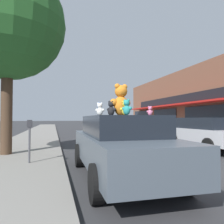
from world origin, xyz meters
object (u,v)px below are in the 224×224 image
at_px(teddy_bear_giant, 121,100).
at_px(plush_art_car, 120,144).
at_px(teddy_bear_teal, 127,107).
at_px(parking_meter, 29,135).
at_px(teddy_bear_white, 100,109).
at_px(teddy_bear_blue, 100,109).
at_px(teddy_bear_green, 126,110).
at_px(teddy_bear_yellow, 125,108).
at_px(parked_car_far_center, 207,132).
at_px(teddy_bear_pink, 150,111).
at_px(street_tree, 8,23).
at_px(teddy_bear_black, 111,108).

bearing_deg(teddy_bear_giant, plush_art_car, 51.11).
bearing_deg(teddy_bear_teal, parking_meter, 1.44).
bearing_deg(teddy_bear_giant, teddy_bear_white, 23.12).
bearing_deg(teddy_bear_blue, teddy_bear_green, 87.67).
height_order(teddy_bear_yellow, parking_meter, teddy_bear_yellow).
relative_size(teddy_bear_yellow, parked_car_far_center, 0.07).
bearing_deg(teddy_bear_white, teddy_bear_pink, -157.30).
bearing_deg(parking_meter, teddy_bear_white, -51.87).
bearing_deg(teddy_bear_teal, teddy_bear_yellow, -44.59).
distance_m(street_tree, parking_meter, 4.60).
relative_size(teddy_bear_teal, teddy_bear_white, 1.07).
bearing_deg(teddy_bear_white, teddy_bear_giant, -110.82).
relative_size(teddy_bear_blue, parking_meter, 0.26).
height_order(teddy_bear_pink, parking_meter, teddy_bear_pink).
height_order(plush_art_car, teddy_bear_giant, teddy_bear_giant).
height_order(teddy_bear_green, teddy_bear_white, teddy_bear_white).
bearing_deg(teddy_bear_teal, teddy_bear_black, -35.03).
distance_m(teddy_bear_green, teddy_bear_white, 0.59).
bearing_deg(teddy_bear_giant, teddy_bear_black, -7.84).
bearing_deg(street_tree, parking_meter, -62.29).
xyz_separation_m(teddy_bear_blue, teddy_bear_pink, (1.06, -0.62, -0.05)).
bearing_deg(teddy_bear_black, teddy_bear_pink, -164.94).
relative_size(teddy_bear_blue, teddy_bear_white, 1.13).
bearing_deg(parking_meter, teddy_bear_yellow, -51.76).
xyz_separation_m(teddy_bear_blue, street_tree, (-2.78, 3.55, 3.34)).
height_order(teddy_bear_teal, teddy_bear_yellow, teddy_bear_teal).
relative_size(teddy_bear_blue, teddy_bear_yellow, 1.10).
distance_m(teddy_bear_black, street_tree, 5.73).
relative_size(teddy_bear_teal, teddy_bear_black, 0.81).
relative_size(plush_art_car, teddy_bear_yellow, 15.77).
height_order(teddy_bear_teal, teddy_bear_black, teddy_bear_black).
bearing_deg(parked_car_far_center, teddy_bear_black, -148.91).
xyz_separation_m(parked_car_far_center, street_tree, (-8.45, 0.28, 4.19)).
distance_m(teddy_bear_blue, parked_car_far_center, 6.61).
height_order(teddy_bear_blue, teddy_bear_black, teddy_bear_black).
bearing_deg(street_tree, teddy_bear_yellow, -55.82).
height_order(teddy_bear_green, parked_car_far_center, teddy_bear_green).
xyz_separation_m(teddy_bear_black, teddy_bear_pink, (0.75, -0.65, -0.08)).
distance_m(plush_art_car, teddy_bear_yellow, 1.21).
relative_size(teddy_bear_blue, teddy_bear_teal, 1.05).
height_order(teddy_bear_giant, street_tree, street_tree).
distance_m(teddy_bear_giant, teddy_bear_green, 0.76).
distance_m(teddy_bear_yellow, teddy_bear_white, 0.67).
distance_m(teddy_bear_black, teddy_bear_green, 0.68).
relative_size(teddy_bear_green, street_tree, 0.04).
height_order(teddy_bear_blue, teddy_bear_teal, teddy_bear_blue).
xyz_separation_m(teddy_bear_giant, street_tree, (-3.35, 3.48, 3.11)).
distance_m(teddy_bear_giant, teddy_bear_teal, 1.35).
bearing_deg(teddy_bear_black, street_tree, 7.07).
distance_m(teddy_bear_white, parking_meter, 2.82).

